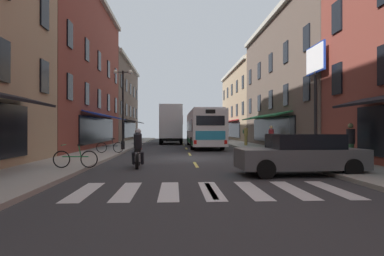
% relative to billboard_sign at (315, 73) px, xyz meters
% --- Properties ---
extents(ground_plane, '(34.80, 80.00, 0.10)m').
position_rel_billboard_sign_xyz_m(ground_plane, '(-7.05, 0.08, -4.88)').
color(ground_plane, '#333335').
extents(lane_centre_dashes, '(0.14, 73.90, 0.01)m').
position_rel_billboard_sign_xyz_m(lane_centre_dashes, '(-7.05, -0.17, -4.82)').
color(lane_centre_dashes, '#DBCC4C').
rests_on(lane_centre_dashes, ground).
extents(crosswalk_near, '(7.10, 2.80, 0.01)m').
position_rel_billboard_sign_xyz_m(crosswalk_near, '(-7.05, -9.92, -4.82)').
color(crosswalk_near, silver).
rests_on(crosswalk_near, ground).
extents(sidewalk_left, '(3.00, 80.00, 0.14)m').
position_rel_billboard_sign_xyz_m(sidewalk_left, '(-12.95, 0.08, -4.76)').
color(sidewalk_left, '#A39E93').
rests_on(sidewalk_left, ground).
extents(sidewalk_right, '(3.00, 80.00, 0.14)m').
position_rel_billboard_sign_xyz_m(sidewalk_right, '(-1.15, 0.08, -4.76)').
color(sidewalk_right, '#A39E93').
rests_on(sidewalk_right, ground).
extents(billboard_sign, '(0.40, 2.43, 6.30)m').
position_rel_billboard_sign_xyz_m(billboard_sign, '(0.00, 0.00, 0.00)').
color(billboard_sign, black).
rests_on(billboard_sign, sidewalk_right).
extents(transit_bus, '(2.69, 12.46, 3.26)m').
position_rel_billboard_sign_xyz_m(transit_bus, '(-5.43, 11.47, -3.12)').
color(transit_bus, silver).
rests_on(transit_bus, ground).
extents(box_truck, '(2.49, 7.14, 4.21)m').
position_rel_billboard_sign_xyz_m(box_truck, '(-8.42, 18.77, -2.72)').
color(box_truck, black).
rests_on(box_truck, ground).
extents(sedan_near, '(1.99, 4.58, 1.33)m').
position_rel_billboard_sign_xyz_m(sedan_near, '(-8.22, 28.01, -4.14)').
color(sedan_near, '#144723').
rests_on(sedan_near, ground).
extents(sedan_mid, '(4.41, 2.05, 1.45)m').
position_rel_billboard_sign_xyz_m(sedan_mid, '(-3.55, -7.06, -4.09)').
color(sedan_mid, '#515154').
rests_on(sedan_mid, ground).
extents(motorcycle_rider, '(0.62, 2.07, 1.66)m').
position_rel_billboard_sign_xyz_m(motorcycle_rider, '(-9.57, -4.40, -4.12)').
color(motorcycle_rider, black).
rests_on(motorcycle_rider, ground).
extents(bicycle_near, '(1.71, 0.48, 0.91)m').
position_rel_billboard_sign_xyz_m(bicycle_near, '(-11.82, -5.67, -4.32)').
color(bicycle_near, black).
rests_on(bicycle_near, sidewalk_left).
extents(bicycle_mid, '(1.71, 0.48, 0.91)m').
position_rel_billboard_sign_xyz_m(bicycle_mid, '(-12.09, 2.67, -4.32)').
color(bicycle_mid, black).
rests_on(bicycle_mid, sidewalk_left).
extents(pedestrian_near, '(0.43, 0.53, 1.84)m').
position_rel_billboard_sign_xyz_m(pedestrian_near, '(-1.47, 12.02, -3.71)').
color(pedestrian_near, '#B29947').
rests_on(pedestrian_near, sidewalk_right).
extents(pedestrian_mid, '(0.36, 0.36, 1.73)m').
position_rel_billboard_sign_xyz_m(pedestrian_mid, '(-1.37, 4.10, -3.80)').
color(pedestrian_mid, maroon).
rests_on(pedestrian_mid, sidewalk_right).
extents(pedestrian_far, '(0.36, 0.36, 1.75)m').
position_rel_billboard_sign_xyz_m(pedestrian_far, '(-0.27, -4.34, -3.79)').
color(pedestrian_far, '#33663F').
rests_on(pedestrian_far, sidewalk_right).
extents(street_lamp_twin, '(1.42, 0.32, 5.88)m').
position_rel_billboard_sign_xyz_m(street_lamp_twin, '(-11.86, 6.39, -1.45)').
color(street_lamp_twin, black).
rests_on(street_lamp_twin, sidewalk_left).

